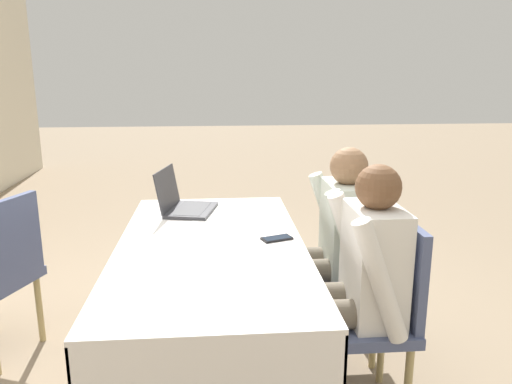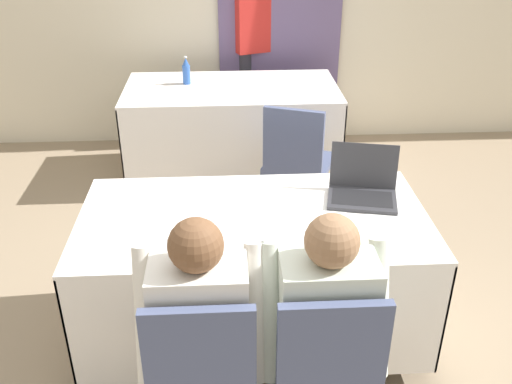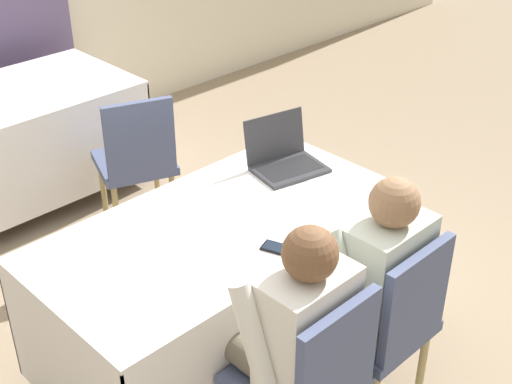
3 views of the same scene
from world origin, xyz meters
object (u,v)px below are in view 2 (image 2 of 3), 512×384
laptop (363,189)px  chair_far_spare (297,159)px  chair_near_right (324,365)px  person_checkered_shirt (202,321)px  person_red_shirt (253,44)px  chair_near_left (203,370)px  water_bottle (186,72)px  cell_phone (265,252)px  person_white_shirt (322,316)px

laptop → chair_far_spare: 1.07m
laptop → chair_far_spare: (-0.21, 1.01, -0.29)m
chair_near_right → person_checkered_shirt: size_ratio=0.78×
chair_far_spare → person_red_shirt: size_ratio=0.58×
chair_near_left → person_red_shirt: (0.39, 3.53, 0.40)m
water_bottle → chair_near_right: 2.98m
cell_phone → person_red_shirt: (0.11, 3.10, 0.15)m
person_checkered_shirt → water_bottle: bearing=-86.1°
person_checkered_shirt → person_white_shirt: size_ratio=1.00×
cell_phone → laptop: bearing=21.8°
person_white_shirt → water_bottle: bearing=-76.5°
water_bottle → chair_near_right: size_ratio=0.25×
laptop → water_bottle: size_ratio=1.78×
chair_far_spare → person_checkered_shirt: size_ratio=0.78×
person_checkered_shirt → laptop: bearing=-135.2°
chair_near_right → person_checkered_shirt: bearing=-12.2°
laptop → water_bottle: laptop is taller
cell_phone → chair_near_left: 0.57m
laptop → person_white_shirt: (-0.33, -0.80, -0.13)m
chair_far_spare → person_checkered_shirt: bearing=92.4°
chair_near_left → chair_near_right: bearing=-180.0°
laptop → chair_near_right: bearing=-97.6°
laptop → cell_phone: size_ratio=2.43×
person_red_shirt → laptop: bearing=-100.7°
chair_far_spare → cell_phone: bearing=98.3°
cell_phone → person_white_shirt: person_white_shirt is taller
chair_near_right → chair_near_left: bearing=0.0°
water_bottle → chair_far_spare: bearing=-50.7°
water_bottle → person_white_shirt: (0.67, -2.78, -0.19)m
water_bottle → person_checkered_shirt: person_checkered_shirt is taller
chair_near_left → chair_near_right: 0.48m
cell_phone → water_bottle: water_bottle is taller
person_checkered_shirt → chair_far_spare: bearing=-108.3°
laptop → person_white_shirt: size_ratio=0.34×
person_red_shirt → chair_near_left: bearing=-116.1°
water_bottle → person_white_shirt: bearing=-76.5°
water_bottle → person_red_shirt: (0.58, 0.64, 0.06)m
cell_phone → chair_near_left: size_ratio=0.18×
person_white_shirt → chair_far_spare: bearing=-93.9°
water_bottle → laptop: bearing=-63.2°
laptop → chair_near_right: laptop is taller
chair_far_spare → chair_near_right: bearing=107.1°
chair_near_left → laptop: bearing=-131.7°
chair_near_left → chair_near_right: same height
laptop → cell_phone: 0.72m
person_white_shirt → person_red_shirt: (-0.09, 3.43, 0.24)m
chair_far_spare → person_white_shirt: (-0.12, -1.82, 0.16)m
chair_near_left → chair_near_right: size_ratio=1.00×
person_white_shirt → person_red_shirt: person_red_shirt is taller
cell_phone → chair_near_right: chair_near_right is taller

